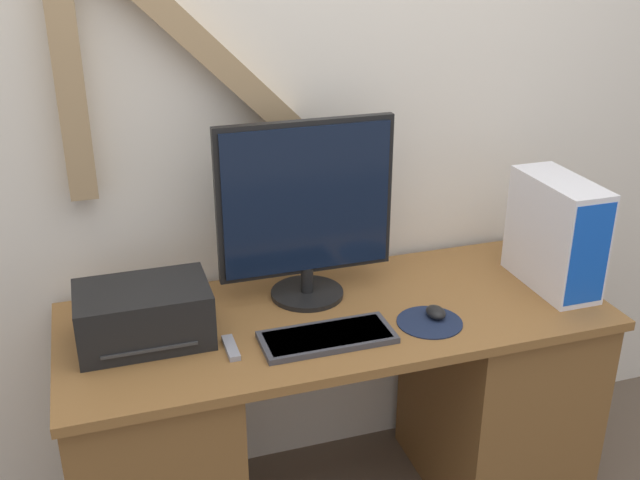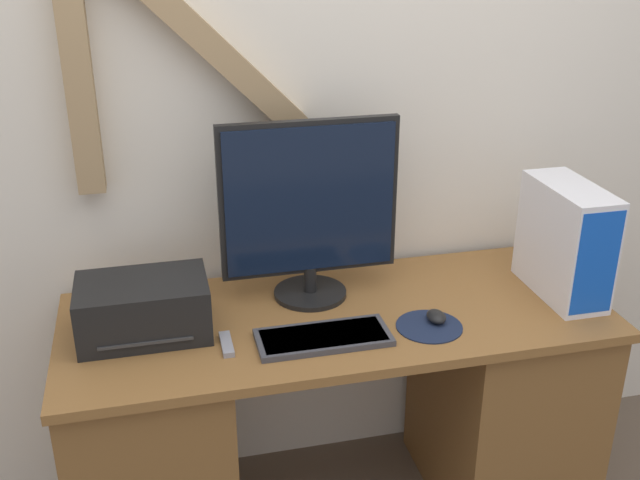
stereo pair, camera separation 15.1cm
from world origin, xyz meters
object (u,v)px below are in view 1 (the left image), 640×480
remote_control (231,348)px  mouse (436,312)px  monitor (306,207)px  printer (144,315)px  keyboard (327,337)px  computer_tower (556,234)px

remote_control → mouse: bearing=-0.9°
monitor → printer: monitor is taller
keyboard → remote_control: size_ratio=3.15×
mouse → computer_tower: 0.49m
keyboard → mouse: (0.35, 0.02, 0.01)m
monitor → remote_control: monitor is taller
keyboard → monitor: bearing=85.0°
printer → computer_tower: bearing=-2.3°
monitor → remote_control: bearing=-139.9°
printer → monitor: bearing=13.1°
keyboard → computer_tower: 0.83m
keyboard → remote_control: bearing=173.7°
computer_tower → printer: computer_tower is taller
mouse → computer_tower: (0.46, 0.09, 0.16)m
monitor → keyboard: (-0.02, -0.28, -0.29)m
monitor → printer: bearing=-166.9°
mouse → printer: bearing=170.5°
keyboard → computer_tower: size_ratio=1.06×
mouse → remote_control: (-0.63, 0.01, -0.01)m
mouse → remote_control: 0.63m
monitor → computer_tower: monitor is taller
monitor → mouse: monitor is taller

